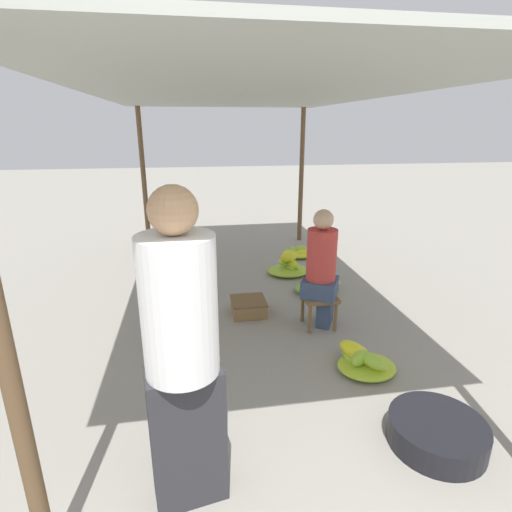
# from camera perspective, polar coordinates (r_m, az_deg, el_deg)

# --- Properties ---
(canopy_post_front_left) EXTENTS (0.08, 0.08, 2.32)m
(canopy_post_front_left) POSITION_cam_1_polar(r_m,az_deg,el_deg) (1.90, -32.24, -11.81)
(canopy_post_front_left) COLOR brown
(canopy_post_front_left) RESTS_ON ground
(canopy_post_back_left) EXTENTS (0.08, 0.08, 2.32)m
(canopy_post_back_left) POSITION_cam_1_polar(r_m,az_deg,el_deg) (7.03, -15.73, 10.41)
(canopy_post_back_left) COLOR brown
(canopy_post_back_left) RESTS_ON ground
(canopy_post_back_right) EXTENTS (0.08, 0.08, 2.32)m
(canopy_post_back_right) POSITION_cam_1_polar(r_m,az_deg,el_deg) (7.25, 6.49, 11.18)
(canopy_post_back_right) COLOR brown
(canopy_post_back_right) RESTS_ON ground
(canopy_tarp) EXTENTS (3.11, 5.81, 0.04)m
(canopy_tarp) POSITION_cam_1_polar(r_m,az_deg,el_deg) (4.28, -1.37, 22.38)
(canopy_tarp) COLOR #9EA399
(canopy_tarp) RESTS_ON canopy_post_front_left
(vendor_foreground) EXTENTS (0.44, 0.44, 1.78)m
(vendor_foreground) POSITION_cam_1_polar(r_m,az_deg,el_deg) (2.11, -10.49, -13.56)
(vendor_foreground) COLOR #2D2D33
(vendor_foreground) RESTS_ON ground
(stool) EXTENTS (0.34, 0.34, 0.35)m
(stool) POSITION_cam_1_polar(r_m,az_deg,el_deg) (4.22, 9.01, -6.36)
(stool) COLOR brown
(stool) RESTS_ON ground
(vendor_seated) EXTENTS (0.46, 0.46, 1.25)m
(vendor_seated) POSITION_cam_1_polar(r_m,az_deg,el_deg) (4.10, 9.41, -1.78)
(vendor_seated) COLOR #384766
(vendor_seated) RESTS_ON ground
(basin_black) EXTENTS (0.63, 0.63, 0.18)m
(basin_black) POSITION_cam_1_polar(r_m,az_deg,el_deg) (3.12, 24.41, -21.97)
(basin_black) COLOR black
(basin_black) RESTS_ON ground
(banana_pile_left_0) EXTENTS (0.47, 0.51, 0.30)m
(banana_pile_left_0) POSITION_cam_1_polar(r_m,az_deg,el_deg) (5.45, -11.15, -3.02)
(banana_pile_left_0) COLOR #92BF32
(banana_pile_left_0) RESTS_ON ground
(banana_pile_left_1) EXTENTS (0.55, 0.48, 0.28)m
(banana_pile_left_1) POSITION_cam_1_polar(r_m,az_deg,el_deg) (4.04, -11.04, -10.70)
(banana_pile_left_1) COLOR #A5C62F
(banana_pile_left_1) RESTS_ON ground
(banana_pile_right_0) EXTENTS (0.50, 0.56, 0.22)m
(banana_pile_right_0) POSITION_cam_1_polar(r_m,az_deg,el_deg) (3.68, 14.98, -14.22)
(banana_pile_right_0) COLOR #8FBD33
(banana_pile_right_0) RESTS_ON ground
(banana_pile_right_1) EXTENTS (0.63, 0.50, 0.19)m
(banana_pile_right_1) POSITION_cam_1_polar(r_m,az_deg,el_deg) (5.15, 8.91, -4.38)
(banana_pile_right_1) COLOR #79B536
(banana_pile_right_1) RESTS_ON ground
(banana_pile_right_2) EXTENTS (0.59, 0.52, 0.33)m
(banana_pile_right_2) POSITION_cam_1_polar(r_m,az_deg,el_deg) (5.72, 4.74, -1.55)
(banana_pile_right_2) COLOR #98C131
(banana_pile_right_2) RESTS_ON ground
(banana_pile_right_3) EXTENTS (0.53, 0.51, 0.17)m
(banana_pile_right_3) POSITION_cam_1_polar(r_m,az_deg,el_deg) (6.51, 6.22, 0.50)
(banana_pile_right_3) COLOR yellow
(banana_pile_right_3) RESTS_ON ground
(crate_near) EXTENTS (0.38, 0.38, 0.17)m
(crate_near) POSITION_cam_1_polar(r_m,az_deg,el_deg) (4.52, -1.08, -7.23)
(crate_near) COLOR olive
(crate_near) RESTS_ON ground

